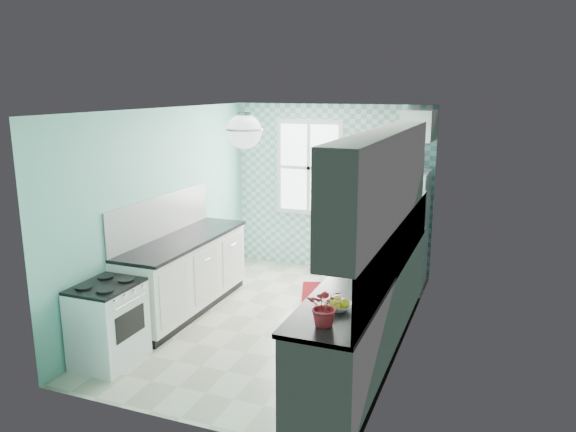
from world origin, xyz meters
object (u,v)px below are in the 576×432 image
at_px(microwave, 403,160).
at_px(fruit_bowl, 338,307).
at_px(potted_plant, 326,306).
at_px(sink, 390,243).
at_px(stove, 108,322).
at_px(ceiling_light, 244,131).
at_px(fridge, 400,229).

bearing_deg(microwave, fruit_bowl, 90.00).
xyz_separation_m(fruit_bowl, potted_plant, (0.00, -0.34, 0.13)).
height_order(sink, microwave, microwave).
bearing_deg(stove, microwave, 56.78).
height_order(stove, potted_plant, potted_plant).
bearing_deg(sink, stove, -134.88).
height_order(stove, sink, sink).
relative_size(ceiling_light, potted_plant, 1.09).
distance_m(ceiling_light, fridge, 3.21).
bearing_deg(potted_plant, microwave, 91.39).
relative_size(sink, microwave, 1.01).
bearing_deg(microwave, potted_plant, 89.87).
xyz_separation_m(sink, microwave, (-0.09, 1.19, 0.84)).
bearing_deg(fridge, stove, -121.20).
xyz_separation_m(ceiling_light, stove, (-1.20, -0.74, -1.89)).
relative_size(stove, fruit_bowl, 3.55).
xyz_separation_m(stove, microwave, (2.31, 3.35, 1.35)).
bearing_deg(potted_plant, stove, 171.28).
bearing_deg(fridge, microwave, 57.44).
bearing_deg(ceiling_light, sink, 49.74).
relative_size(fridge, potted_plant, 5.09).
distance_m(ceiling_light, stove, 2.36).
height_order(fruit_bowl, microwave, microwave).
bearing_deg(stove, fridge, 56.78).
distance_m(ceiling_light, microwave, 2.89).
xyz_separation_m(stove, potted_plant, (2.40, -0.37, 0.67)).
bearing_deg(sink, fridge, 97.72).
distance_m(stove, potted_plant, 2.52).
height_order(ceiling_light, fridge, ceiling_light).
xyz_separation_m(potted_plant, microwave, (-0.09, 3.72, 0.68)).
bearing_deg(fruit_bowl, stove, 179.24).
relative_size(fridge, stove, 2.00).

